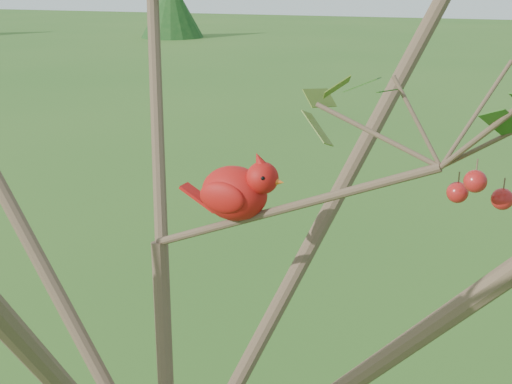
% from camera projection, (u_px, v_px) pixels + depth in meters
% --- Properties ---
extents(crabapple_tree, '(2.35, 2.05, 2.95)m').
position_uv_depth(crabapple_tree, '(159.00, 191.00, 1.26)').
color(crabapple_tree, '#473426').
rests_on(crabapple_tree, ground).
extents(cardinal, '(0.24, 0.13, 0.17)m').
position_uv_depth(cardinal, '(238.00, 191.00, 1.33)').
color(cardinal, '#AE0E0F').
rests_on(cardinal, ground).
extents(distant_trees, '(42.04, 14.31, 3.59)m').
position_uv_depth(distant_trees, '(433.00, 1.00, 24.92)').
color(distant_trees, '#473426').
rests_on(distant_trees, ground).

